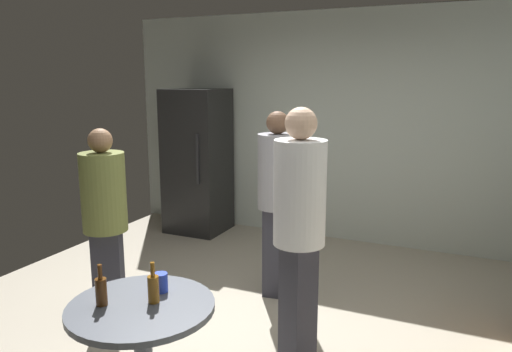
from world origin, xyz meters
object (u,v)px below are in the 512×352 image
Objects in this scene: beer_bottle_amber at (153,288)px; plastic_cup_blue at (161,282)px; foreground_table at (141,322)px; beer_bottle_brown at (101,290)px; refrigerator at (198,161)px; person_in_gray_shirt at (277,191)px; person_in_white_shirt at (299,219)px; person_in_olive_shirt at (105,213)px.

beer_bottle_amber reaches higher than plastic_cup_blue.
foreground_table is 3.48× the size of beer_bottle_brown.
person_in_gray_shirt is (1.64, -1.39, 0.07)m from refrigerator.
foreground_table is at bearing -9.65° from person_in_gray_shirt.
person_in_white_shirt is at bearing 57.70° from foreground_table.
beer_bottle_brown is 0.15× the size of person_in_olive_shirt.
beer_bottle_brown is at bearing -14.86° from person_in_gray_shirt.
person_in_white_shirt is (1.56, 0.07, 0.12)m from person_in_olive_shirt.
person_in_gray_shirt reaches higher than beer_bottle_brown.
person_in_gray_shirt is at bearing 90.40° from beer_bottle_amber.
person_in_olive_shirt is at bearing 130.21° from beer_bottle_brown.
refrigerator reaches higher than person_in_white_shirt.
person_in_gray_shirt reaches higher than person_in_olive_shirt.
person_in_gray_shirt is (0.03, 1.69, 0.18)m from plastic_cup_blue.
person_in_white_shirt reaches higher than beer_bottle_brown.
person_in_white_shirt reaches higher than plastic_cup_blue.
foreground_table is 0.45× the size of person_in_white_shirt.
foreground_table is 1.16m from person_in_white_shirt.
person_in_white_shirt is at bearing 58.83° from beer_bottle_amber.
beer_bottle_amber is 0.14m from plastic_cup_blue.
person_in_gray_shirt is (-0.01, 1.82, 0.15)m from beer_bottle_amber.
foreground_table is 3.48× the size of beer_bottle_amber.
refrigerator is 7.83× the size of beer_bottle_amber.
beer_bottle_amber is at bearing -7.97° from person_in_gray_shirt.
person_in_olive_shirt reaches higher than plastic_cup_blue.
beer_bottle_amber is at bearing 3.20° from person_in_white_shirt.
beer_bottle_brown is at bearing -125.28° from plastic_cup_blue.
beer_bottle_brown is at bearing -152.65° from foreground_table.
beer_bottle_brown is (1.42, -3.35, -0.08)m from refrigerator.
beer_bottle_amber and beer_bottle_brown have the same top height.
plastic_cup_blue is 1.20m from person_in_olive_shirt.
person_in_olive_shirt is at bearing -53.52° from person_in_gray_shirt.
person_in_gray_shirt reaches higher than foreground_table.
refrigerator is at bearing -102.56° from person_in_white_shirt.
beer_bottle_brown is 1.24m from person_in_olive_shirt.
refrigerator reaches higher than plastic_cup_blue.
person_in_gray_shirt reaches higher than plastic_cup_blue.
person_in_olive_shirt is 0.89× the size of person_in_white_shirt.
refrigerator is 2.15m from person_in_gray_shirt.
foreground_table is (1.60, -3.25, -0.27)m from refrigerator.
foreground_table is 1.33m from person_in_olive_shirt.
plastic_cup_blue is at bearing 108.79° from beer_bottle_amber.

